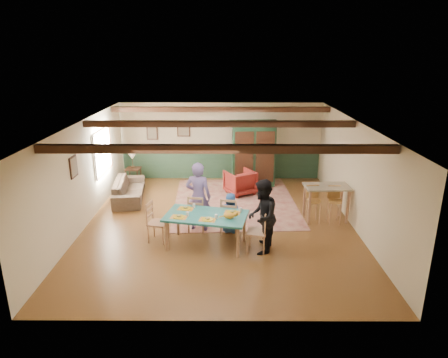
{
  "coord_description": "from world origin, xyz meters",
  "views": [
    {
      "loc": [
        0.17,
        -9.74,
        4.42
      ],
      "look_at": [
        0.12,
        0.32,
        1.15
      ],
      "focal_mm": 32.0,
      "sensor_mm": 36.0,
      "label": 1
    }
  ],
  "objects_px": {
    "sofa": "(129,189)",
    "end_table": "(134,176)",
    "dining_chair_end_right": "(257,231)",
    "armchair": "(240,182)",
    "cat": "(229,215)",
    "person_man": "(198,197)",
    "bar_stool_right": "(335,205)",
    "person_child": "(231,213)",
    "bar_stool_left": "(314,205)",
    "person_woman": "(262,217)",
    "dining_table": "(206,230)",
    "table_lamp": "(132,160)",
    "armoire": "(253,154)",
    "dining_chair_far_right": "(230,215)",
    "counter_table": "(326,203)",
    "dining_chair_far_left": "(198,213)",
    "dining_chair_end_left": "(158,222)"
  },
  "relations": [
    {
      "from": "sofa",
      "to": "end_table",
      "type": "distance_m",
      "value": 1.4
    },
    {
      "from": "dining_chair_end_right",
      "to": "armchair",
      "type": "bearing_deg",
      "value": -164.3
    },
    {
      "from": "cat",
      "to": "armchair",
      "type": "distance_m",
      "value": 3.85
    },
    {
      "from": "sofa",
      "to": "person_man",
      "type": "bearing_deg",
      "value": -141.4
    },
    {
      "from": "person_man",
      "to": "bar_stool_right",
      "type": "height_order",
      "value": "person_man"
    },
    {
      "from": "person_child",
      "to": "bar_stool_left",
      "type": "relative_size",
      "value": 1.03
    },
    {
      "from": "dining_chair_end_right",
      "to": "person_woman",
      "type": "xyz_separation_m",
      "value": [
        0.1,
        -0.02,
        0.36
      ]
    },
    {
      "from": "dining_table",
      "to": "dining_chair_end_right",
      "type": "bearing_deg",
      "value": -11.87
    },
    {
      "from": "table_lamp",
      "to": "cat",
      "type": "bearing_deg",
      "value": -55.45
    },
    {
      "from": "person_woman",
      "to": "armoire",
      "type": "bearing_deg",
      "value": -169.45
    },
    {
      "from": "person_child",
      "to": "dining_table",
      "type": "bearing_deg",
      "value": 63.43
    },
    {
      "from": "dining_chair_far_right",
      "to": "counter_table",
      "type": "bearing_deg",
      "value": -149.88
    },
    {
      "from": "dining_chair_far_left",
      "to": "dining_chair_end_left",
      "type": "distance_m",
      "value": 1.08
    },
    {
      "from": "person_child",
      "to": "end_table",
      "type": "relative_size",
      "value": 1.78
    },
    {
      "from": "armchair",
      "to": "end_table",
      "type": "xyz_separation_m",
      "value": [
        -3.61,
        0.9,
        -0.09
      ]
    },
    {
      "from": "sofa",
      "to": "bar_stool_left",
      "type": "bearing_deg",
      "value": -115.96
    },
    {
      "from": "dining_chair_far_right",
      "to": "person_woman",
      "type": "height_order",
      "value": "person_woman"
    },
    {
      "from": "person_child",
      "to": "armchair",
      "type": "bearing_deg",
      "value": -84.81
    },
    {
      "from": "table_lamp",
      "to": "bar_stool_left",
      "type": "relative_size",
      "value": 0.53
    },
    {
      "from": "dining_chair_end_left",
      "to": "armchair",
      "type": "height_order",
      "value": "dining_chair_end_left"
    },
    {
      "from": "armoire",
      "to": "bar_stool_left",
      "type": "distance_m",
      "value": 3.45
    },
    {
      "from": "person_man",
      "to": "end_table",
      "type": "distance_m",
      "value": 4.39
    },
    {
      "from": "dining_table",
      "to": "armchair",
      "type": "bearing_deg",
      "value": 75.73
    },
    {
      "from": "dining_chair_end_right",
      "to": "end_table",
      "type": "bearing_deg",
      "value": -128.85
    },
    {
      "from": "dining_chair_end_right",
      "to": "counter_table",
      "type": "bearing_deg",
      "value": 143.27
    },
    {
      "from": "person_woman",
      "to": "dining_chair_far_left",
      "type": "bearing_deg",
      "value": -113.57
    },
    {
      "from": "cat",
      "to": "sofa",
      "type": "relative_size",
      "value": 0.18
    },
    {
      "from": "cat",
      "to": "dining_chair_far_left",
      "type": "bearing_deg",
      "value": 139.2
    },
    {
      "from": "dining_chair_end_left",
      "to": "armchair",
      "type": "bearing_deg",
      "value": -20.05
    },
    {
      "from": "dining_chair_far_right",
      "to": "bar_stool_right",
      "type": "relative_size",
      "value": 0.99
    },
    {
      "from": "person_child",
      "to": "bar_stool_right",
      "type": "height_order",
      "value": "person_child"
    },
    {
      "from": "counter_table",
      "to": "bar_stool_left",
      "type": "xyz_separation_m",
      "value": [
        -0.36,
        -0.16,
        0.01
      ]
    },
    {
      "from": "dining_chair_end_left",
      "to": "armoire",
      "type": "relative_size",
      "value": 0.45
    },
    {
      "from": "end_table",
      "to": "table_lamp",
      "type": "distance_m",
      "value": 0.56
    },
    {
      "from": "dining_table",
      "to": "end_table",
      "type": "xyz_separation_m",
      "value": [
        -2.7,
        4.49,
        -0.1
      ]
    },
    {
      "from": "person_man",
      "to": "dining_chair_end_right",
      "type": "bearing_deg",
      "value": 152.7
    },
    {
      "from": "person_woman",
      "to": "sofa",
      "type": "xyz_separation_m",
      "value": [
        -3.8,
        3.36,
        -0.55
      ]
    },
    {
      "from": "dining_table",
      "to": "end_table",
      "type": "distance_m",
      "value": 5.24
    },
    {
      "from": "armoire",
      "to": "bar_stool_right",
      "type": "distance_m",
      "value": 3.72
    },
    {
      "from": "dining_chair_end_right",
      "to": "dining_chair_far_right",
      "type": "bearing_deg",
      "value": -133.83
    },
    {
      "from": "armoire",
      "to": "cat",
      "type": "bearing_deg",
      "value": -104.38
    },
    {
      "from": "dining_chair_end_left",
      "to": "armchair",
      "type": "relative_size",
      "value": 1.16
    },
    {
      "from": "dining_chair_far_right",
      "to": "person_man",
      "type": "height_order",
      "value": "person_man"
    },
    {
      "from": "dining_chair_far_left",
      "to": "bar_stool_left",
      "type": "relative_size",
      "value": 0.98
    },
    {
      "from": "dining_table",
      "to": "armoire",
      "type": "height_order",
      "value": "armoire"
    },
    {
      "from": "dining_chair_far_left",
      "to": "dining_chair_far_right",
      "type": "relative_size",
      "value": 1.0
    },
    {
      "from": "table_lamp",
      "to": "armchair",
      "type": "bearing_deg",
      "value": -14.01
    },
    {
      "from": "dining_chair_end_left",
      "to": "dining_chair_far_right",
      "type": "bearing_deg",
      "value": -65.08
    },
    {
      "from": "dining_chair_end_left",
      "to": "person_man",
      "type": "relative_size",
      "value": 0.55
    },
    {
      "from": "dining_table",
      "to": "bar_stool_right",
      "type": "distance_m",
      "value": 3.59
    }
  ]
}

